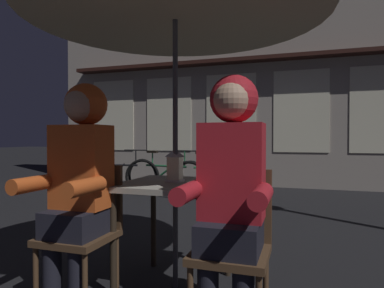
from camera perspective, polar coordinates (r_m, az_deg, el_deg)
ground_plane at (r=2.57m, az=-2.83°, el=-23.06°), size 60.00×60.00×0.00m
cafe_table at (r=2.38m, az=-2.84°, el=-8.91°), size 0.72×0.72×0.74m
lantern at (r=2.37m, az=-2.90°, el=-3.52°), size 0.11×0.11×0.23m
chair_left at (r=2.32m, az=-17.72°, el=-13.01°), size 0.40×0.40×0.87m
chair_right at (r=1.94m, az=6.97°, el=-15.74°), size 0.40×0.40×0.87m
person_left_hooded at (r=2.21m, az=-18.63°, el=-4.29°), size 0.45×0.56×1.40m
person_right_hooded at (r=1.82m, az=6.65°, el=-5.41°), size 0.45×0.56×1.40m
shopfront_building at (r=7.89m, az=12.51°, el=16.00°), size 10.00×0.93×6.20m
bicycle_nearest at (r=6.43m, az=-12.79°, el=-5.25°), size 1.67×0.25×0.84m
bicycle_second at (r=6.06m, az=-4.51°, el=-5.61°), size 1.66×0.33×0.84m
bicycle_third at (r=5.71m, az=4.43°, el=-6.02°), size 1.66×0.36×0.84m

